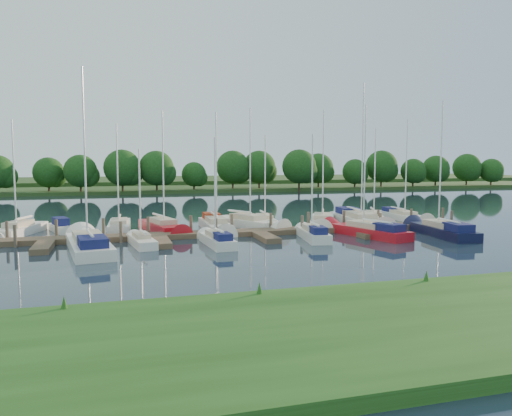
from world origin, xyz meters
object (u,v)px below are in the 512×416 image
object	(u,v)px
dock	(258,233)
sailboat_n_5	(248,224)
sailboat_n_0	(18,232)
motorboat	(61,228)
sailboat_s_2	(217,241)

from	to	relation	value
dock	sailboat_n_5	bearing A→B (deg)	83.89
sailboat_n_0	sailboat_n_5	bearing A→B (deg)	-163.96
sailboat_n_0	dock	bearing A→B (deg)	-179.07
motorboat	sailboat_n_5	bearing A→B (deg)	156.83
sailboat_n_5	sailboat_s_2	world-z (taller)	sailboat_n_5
dock	sailboat_n_5	distance (m)	5.15
dock	motorboat	bearing A→B (deg)	156.68
motorboat	dock	bearing A→B (deg)	139.26
dock	motorboat	distance (m)	17.05
motorboat	sailboat_s_2	world-z (taller)	sailboat_s_2
sailboat_n_0	motorboat	distance (m)	3.37
sailboat_n_0	sailboat_s_2	distance (m)	17.38
motorboat	sailboat_n_5	distance (m)	16.29
dock	sailboat_n_5	world-z (taller)	sailboat_n_5
sailboat_n_5	sailboat_n_0	bearing A→B (deg)	-29.11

